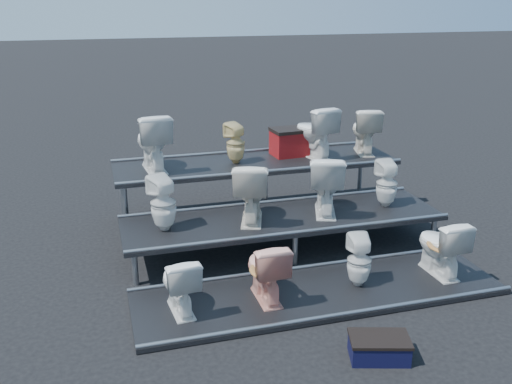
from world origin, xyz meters
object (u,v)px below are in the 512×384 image
object	(u,v)px
toilet_0	(179,283)
red_crate	(289,143)
toilet_3	(441,246)
toilet_7	(387,184)
toilet_5	(251,191)
toilet_8	(152,142)
toilet_10	(314,132)
toilet_1	(266,270)
toilet_2	(359,260)
step_stool	(379,349)
toilet_6	(326,184)
toilet_9	(236,143)
toilet_11	(365,130)
toilet_4	(163,203)

from	to	relation	value
toilet_0	red_crate	size ratio (longest dim) A/B	1.25
toilet_3	toilet_7	world-z (taller)	toilet_7
toilet_5	toilet_8	distance (m)	1.74
toilet_8	toilet_10	distance (m)	2.44
toilet_1	toilet_2	bearing A→B (deg)	179.37
toilet_8	toilet_0	bearing A→B (deg)	83.52
toilet_0	toilet_5	size ratio (longest dim) A/B	0.81
toilet_0	step_stool	distance (m)	2.11
toilet_6	toilet_3	bearing A→B (deg)	145.64
toilet_0	toilet_9	distance (m)	3.00
toilet_0	toilet_7	distance (m)	3.36
toilet_2	toilet_5	world-z (taller)	toilet_5
toilet_7	toilet_2	bearing A→B (deg)	54.40
toilet_0	toilet_3	world-z (taller)	toilet_3
toilet_9	toilet_11	distance (m)	2.09
toilet_4	red_crate	distance (m)	2.64
toilet_11	toilet_0	bearing A→B (deg)	51.85
toilet_0	toilet_6	xyz separation A→B (m)	(2.17, 1.30, 0.48)
toilet_10	red_crate	bearing A→B (deg)	-43.29
toilet_5	toilet_11	bearing A→B (deg)	-131.58
toilet_2	toilet_7	bearing A→B (deg)	-118.84
toilet_8	toilet_11	world-z (taller)	toilet_8
toilet_0	toilet_5	world-z (taller)	toilet_5
toilet_6	toilet_10	bearing A→B (deg)	-84.70
toilet_3	toilet_6	world-z (taller)	toilet_6
toilet_3	toilet_11	size ratio (longest dim) A/B	0.98
toilet_10	toilet_11	world-z (taller)	toilet_10
toilet_6	toilet_4	bearing A→B (deg)	19.70
toilet_6	toilet_10	distance (m)	1.40
toilet_7	toilet_10	bearing A→B (deg)	-63.87
toilet_8	toilet_2	bearing A→B (deg)	122.43
toilet_7	toilet_10	distance (m)	1.50
toilet_7	step_stool	distance (m)	3.01
toilet_0	toilet_8	xyz separation A→B (m)	(0.06, 2.60, 0.89)
toilet_2	toilet_9	bearing A→B (deg)	-63.96
toilet_3	red_crate	world-z (taller)	red_crate
toilet_6	toilet_11	bearing A→B (deg)	-112.66
toilet_0	toilet_2	bearing A→B (deg)	174.96
toilet_5	toilet_9	xyz separation A→B (m)	(0.13, 1.30, 0.30)
toilet_2	toilet_10	size ratio (longest dim) A/B	0.77
toilet_3	step_stool	world-z (taller)	toilet_3
toilet_4	toilet_8	xyz separation A→B (m)	(0.04, 1.30, 0.46)
toilet_1	toilet_8	xyz separation A→B (m)	(-0.88, 2.60, 0.86)
toilet_2	toilet_9	size ratio (longest dim) A/B	1.02
toilet_7	toilet_3	bearing A→B (deg)	94.01
toilet_0	toilet_1	distance (m)	0.94
toilet_1	toilet_11	distance (m)	3.64
toilet_10	toilet_11	distance (m)	0.85
toilet_10	toilet_6	bearing A→B (deg)	63.45
toilet_3	step_stool	xyz separation A→B (m)	(-1.44, -1.27, -0.32)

